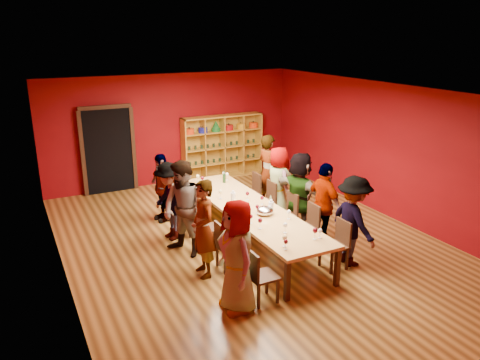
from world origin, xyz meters
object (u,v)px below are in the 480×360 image
chair_person_left_3 (191,212)px  person_right_0 (353,221)px  person_left_0 (237,256)px  person_right_1 (324,205)px  chair_person_right_1 (309,224)px  spittoon_bowl (265,211)px  chair_person_left_2 (206,226)px  wine_bottle (224,178)px  person_left_2 (184,209)px  person_left_1 (203,229)px  chair_person_right_0 (338,242)px  chair_person_left_1 (225,244)px  chair_person_right_3 (267,199)px  person_right_2 (300,193)px  chair_person_right_2 (288,211)px  shelving_unit (222,143)px  person_right_3 (278,183)px  chair_person_right_4 (253,190)px  chair_person_left_0 (259,274)px  person_right_4 (268,171)px  tasting_table (250,210)px  chair_person_left_4 (174,197)px  person_left_3 (170,201)px  person_left_4 (162,187)px

chair_person_left_3 → person_right_0: person_right_0 is taller
person_left_0 → person_right_1: person_left_0 is taller
chair_person_right_1 → spittoon_bowl: spittoon_bowl is taller
chair_person_left_2 → spittoon_bowl: 1.18m
person_right_0 → wine_bottle: person_right_0 is taller
person_left_2 → person_left_1: bearing=-23.8°
person_left_0 → chair_person_left_2: 2.15m
chair_person_right_0 → chair_person_left_1: bearing=155.3°
chair_person_right_1 → chair_person_right_3: bearing=90.0°
person_left_2 → person_right_2: (2.53, -0.08, -0.05)m
chair_person_right_3 → wine_bottle: size_ratio=3.15×
chair_person_left_1 → chair_person_right_2: (1.82, 0.81, 0.00)m
chair_person_left_1 → person_left_2: (-0.43, 0.89, 0.42)m
shelving_unit → chair_person_right_3: size_ratio=2.70×
person_left_1 → person_right_0: 2.68m
person_right_2 → person_left_2: bearing=76.4°
person_left_0 → person_left_1: person_left_0 is taller
person_left_1 → person_right_1: bearing=93.6°
chair_person_right_1 → shelving_unit: bearing=84.5°
person_right_3 → shelving_unit: bearing=-0.3°
shelving_unit → chair_person_right_2: size_ratio=2.70×
person_right_2 → chair_person_right_1: bearing=147.4°
person_left_2 → chair_person_right_2: 2.29m
chair_person_right_1 → chair_person_right_4: same height
person_right_3 → wine_bottle: 1.25m
person_left_0 → person_right_3: bearing=142.4°
chair_person_left_0 → person_right_3: size_ratio=0.54×
person_left_0 → person_right_2: 3.19m
chair_person_left_1 → chair_person_right_3: size_ratio=1.00×
person_right_0 → person_right_4: size_ratio=0.94×
tasting_table → chair_person_right_2: 0.93m
chair_person_left_4 → person_left_3: bearing=-113.2°
tasting_table → person_left_0: size_ratio=2.55×
tasting_table → spittoon_bowl: bearing=-81.2°
spittoon_bowl → chair_person_left_2: bearing=150.4°
person_left_1 → chair_person_right_1: person_left_1 is taller
tasting_table → chair_person_left_4: (-0.91, 1.91, -0.20)m
chair_person_right_1 → chair_person_right_3: (0.00, 1.60, 0.00)m
chair_person_left_3 → person_right_2: (2.10, -0.88, 0.37)m
tasting_table → chair_person_left_0: chair_person_left_0 is taller
person_right_0 → chair_person_right_3: person_right_0 is taller
person_left_1 → person_left_4: (0.14, 2.70, -0.09)m
chair_person_right_1 → chair_person_right_4: 2.29m
tasting_table → person_left_2: size_ratio=2.46×
person_left_0 → chair_person_left_3: bearing=175.9°
tasting_table → person_right_3: bearing=35.9°
chair_person_left_1 → person_left_2: bearing=115.9°
person_left_1 → person_right_4: bearing=133.8°
shelving_unit → person_right_3: (-0.21, -3.46, -0.16)m
chair_person_right_0 → chair_person_right_1: size_ratio=1.00×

